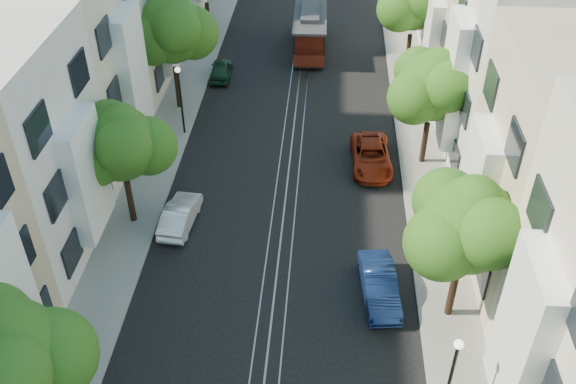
% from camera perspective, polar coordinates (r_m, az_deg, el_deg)
% --- Properties ---
extents(ground, '(200.00, 200.00, 0.00)m').
position_cam_1_polar(ground, '(42.36, 0.91, 9.18)').
color(ground, black).
rests_on(ground, ground).
extents(sidewalk_east, '(2.50, 80.00, 0.12)m').
position_cam_1_polar(sidewalk_east, '(42.63, 10.81, 8.78)').
color(sidewalk_east, gray).
rests_on(sidewalk_east, ground).
extents(sidewalk_west, '(2.50, 80.00, 0.12)m').
position_cam_1_polar(sidewalk_west, '(43.27, -8.85, 9.45)').
color(sidewalk_west, gray).
rests_on(sidewalk_west, ground).
extents(rail_left, '(0.06, 80.00, 0.02)m').
position_cam_1_polar(rail_left, '(42.39, 0.16, 9.22)').
color(rail_left, gray).
rests_on(rail_left, ground).
extents(rail_slot, '(0.06, 80.00, 0.02)m').
position_cam_1_polar(rail_slot, '(42.36, 0.91, 9.19)').
color(rail_slot, gray).
rests_on(rail_slot, ground).
extents(rail_right, '(0.06, 80.00, 0.02)m').
position_cam_1_polar(rail_right, '(42.34, 1.67, 9.17)').
color(rail_right, gray).
rests_on(rail_right, ground).
extents(lane_line, '(0.08, 80.00, 0.01)m').
position_cam_1_polar(lane_line, '(42.36, 0.91, 9.18)').
color(lane_line, tan).
rests_on(lane_line, ground).
extents(townhouses_east, '(7.75, 72.00, 12.00)m').
position_cam_1_polar(townhouses_east, '(41.28, 18.23, 14.50)').
color(townhouses_east, beige).
rests_on(townhouses_east, ground).
extents(townhouses_west, '(7.75, 72.00, 11.76)m').
position_cam_1_polar(townhouses_west, '(42.38, -15.88, 15.37)').
color(townhouses_west, silver).
rests_on(townhouses_west, ground).
extents(tree_e_b, '(4.93, 4.08, 6.68)m').
position_cam_1_polar(tree_e_b, '(24.41, 15.75, -3.03)').
color(tree_e_b, black).
rests_on(tree_e_b, ground).
extents(tree_e_c, '(4.84, 3.99, 6.52)m').
position_cam_1_polar(tree_e_c, '(33.51, 12.86, 9.03)').
color(tree_e_c, black).
rests_on(tree_e_c, ground).
extents(tree_e_d, '(5.01, 4.16, 6.85)m').
position_cam_1_polar(tree_e_d, '(43.36, 11.24, 16.25)').
color(tree_e_d, black).
rests_on(tree_e_d, ground).
extents(tree_w_a, '(4.93, 4.08, 6.68)m').
position_cam_1_polar(tree_w_a, '(21.01, -23.75, -13.59)').
color(tree_w_a, black).
rests_on(tree_w_a, ground).
extents(tree_w_b, '(4.72, 3.87, 6.27)m').
position_cam_1_polar(tree_w_b, '(29.43, -14.62, 4.02)').
color(tree_w_b, black).
rests_on(tree_w_b, ground).
extents(tree_w_c, '(5.13, 4.28, 7.09)m').
position_cam_1_polar(tree_w_c, '(38.46, -10.28, 13.92)').
color(tree_w_c, black).
rests_on(tree_w_c, ground).
extents(lamp_east, '(0.32, 0.32, 4.16)m').
position_cam_1_polar(lamp_east, '(22.15, 14.41, -15.09)').
color(lamp_east, black).
rests_on(lamp_east, ground).
extents(lamp_west, '(0.32, 0.32, 4.16)m').
position_cam_1_polar(lamp_west, '(36.61, -9.59, 8.88)').
color(lamp_west, black).
rests_on(lamp_west, ground).
extents(cable_car, '(2.40, 7.31, 2.79)m').
position_cam_1_polar(cable_car, '(47.04, 1.98, 14.38)').
color(cable_car, black).
rests_on(cable_car, ground).
extents(parked_car_e_mid, '(1.80, 4.04, 1.29)m').
position_cam_1_polar(parked_car_e_mid, '(27.33, 8.12, -8.21)').
color(parked_car_e_mid, '#0D1D44').
rests_on(parked_car_e_mid, ground).
extents(parked_car_e_far, '(2.26, 4.56, 1.24)m').
position_cam_1_polar(parked_car_e_far, '(34.80, 7.41, 3.18)').
color(parked_car_e_far, maroon).
rests_on(parked_car_e_far, ground).
extents(parked_car_w_mid, '(1.57, 3.70, 1.19)m').
position_cam_1_polar(parked_car_w_mid, '(31.02, -9.57, -1.99)').
color(parked_car_w_mid, silver).
rests_on(parked_car_w_mid, ground).
extents(parked_car_w_far, '(1.52, 3.39, 1.13)m').
position_cam_1_polar(parked_car_w_far, '(43.75, -5.97, 10.78)').
color(parked_car_w_far, '#163721').
rests_on(parked_car_w_far, ground).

